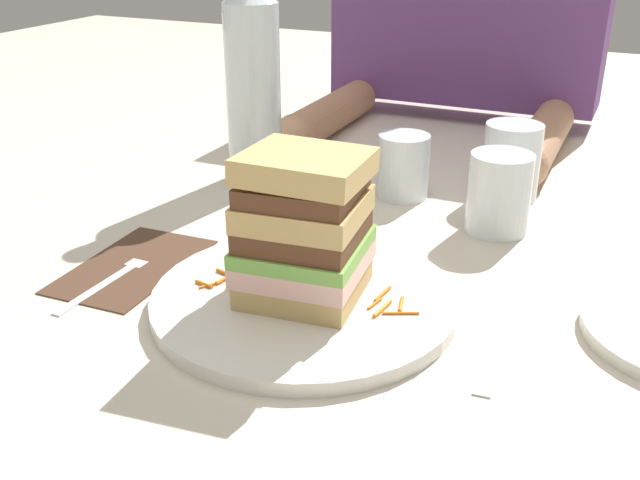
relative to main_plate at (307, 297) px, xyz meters
The scene contains 22 objects.
ground_plane 0.01m from the main_plate, 153.29° to the right, with size 3.00×3.00×0.00m, color beige.
main_plate is the anchor object (origin of this frame).
sandwich 0.07m from the main_plate, 62.96° to the right, with size 0.12×0.12×0.14m.
carrot_shred_0 0.07m from the main_plate, 165.48° to the right, with size 0.00×0.00×0.03m, color orange.
carrot_shred_1 0.10m from the main_plate, 161.34° to the right, with size 0.00×0.00×0.02m, color orange.
carrot_shred_2 0.08m from the main_plate, behind, with size 0.00×0.00×0.03m, color orange.
carrot_shred_3 0.07m from the main_plate, 160.05° to the right, with size 0.00×0.00×0.03m, color orange.
carrot_shred_4 0.06m from the main_plate, 169.27° to the right, with size 0.00×0.00×0.03m, color orange.
carrot_shred_5 0.09m from the main_plate, 161.36° to the right, with size 0.00×0.00×0.02m, color orange.
carrot_shred_6 0.08m from the main_plate, behind, with size 0.00×0.00×0.03m, color orange.
carrot_shred_7 0.09m from the main_plate, ahead, with size 0.00×0.00×0.03m, color orange.
carrot_shred_8 0.10m from the main_plate, ahead, with size 0.00×0.00×0.03m, color orange.
carrot_shred_9 0.07m from the main_plate, 17.12° to the left, with size 0.00×0.00×0.03m, color orange.
carrot_shred_10 0.08m from the main_plate, ahead, with size 0.00×0.00×0.03m, color orange.
carrot_shred_11 0.07m from the main_plate, ahead, with size 0.00×0.00×0.02m, color orange.
napkin_dark 0.20m from the main_plate, behind, with size 0.10×0.17×0.00m, color #4C3323.
fork 0.20m from the main_plate, behind, with size 0.02×0.17×0.00m.
knife 0.18m from the main_plate, ahead, with size 0.03×0.20×0.00m.
juice_glass 0.28m from the main_plate, 63.11° to the left, with size 0.07×0.07×0.09m.
water_bottle 0.38m from the main_plate, 126.67° to the left, with size 0.07×0.07×0.30m.
empty_tumbler_0 0.31m from the main_plate, 92.03° to the left, with size 0.07×0.07×0.08m, color silver.
empty_tumbler_1 0.38m from the main_plate, 72.08° to the left, with size 0.07×0.07×0.10m, color silver.
Camera 1 is at (0.27, -0.54, 0.34)m, focal length 41.17 mm.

